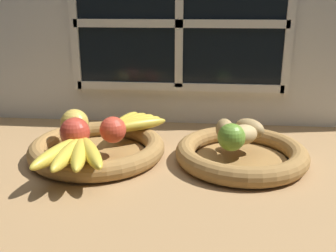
# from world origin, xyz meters

# --- Properties ---
(ground_plane) EXTENTS (1.40, 0.90, 0.03)m
(ground_plane) POSITION_xyz_m (0.00, 0.00, -0.01)
(ground_plane) COLOR #9E774C
(back_wall) EXTENTS (1.40, 0.05, 0.55)m
(back_wall) POSITION_xyz_m (0.00, 0.30, 0.28)
(back_wall) COLOR silver
(back_wall) RESTS_ON ground_plane
(fruit_bowl_left) EXTENTS (0.34, 0.34, 0.05)m
(fruit_bowl_left) POSITION_xyz_m (-0.18, -0.02, 0.02)
(fruit_bowl_left) COLOR olive
(fruit_bowl_left) RESTS_ON ground_plane
(fruit_bowl_right) EXTENTS (0.32, 0.32, 0.05)m
(fruit_bowl_right) POSITION_xyz_m (0.17, -0.02, 0.02)
(fruit_bowl_right) COLOR olive
(fruit_bowl_right) RESTS_ON ground_plane
(apple_red_right) EXTENTS (0.06, 0.06, 0.06)m
(apple_red_right) POSITION_xyz_m (-0.14, -0.03, 0.08)
(apple_red_right) COLOR #CC422D
(apple_red_right) RESTS_ON fruit_bowl_left
(apple_golden_left) EXTENTS (0.07, 0.07, 0.07)m
(apple_golden_left) POSITION_xyz_m (-0.24, -0.00, 0.08)
(apple_golden_left) COLOR gold
(apple_golden_left) RESTS_ON fruit_bowl_left
(apple_red_front) EXTENTS (0.07, 0.07, 0.07)m
(apple_red_front) POSITION_xyz_m (-0.22, -0.07, 0.08)
(apple_red_front) COLOR #B73828
(apple_red_front) RESTS_ON fruit_bowl_left
(banana_bunch_front) EXTENTS (0.17, 0.20, 0.03)m
(banana_bunch_front) POSITION_xyz_m (-0.19, -0.15, 0.06)
(banana_bunch_front) COLOR gold
(banana_bunch_front) RESTS_ON fruit_bowl_left
(banana_bunch_back) EXTENTS (0.15, 0.17, 0.03)m
(banana_bunch_back) POSITION_xyz_m (-0.11, 0.08, 0.06)
(banana_bunch_back) COLOR gold
(banana_bunch_back) RESTS_ON fruit_bowl_left
(potato_large) EXTENTS (0.10, 0.09, 0.05)m
(potato_large) POSITION_xyz_m (0.17, -0.02, 0.07)
(potato_large) COLOR tan
(potato_large) RESTS_ON fruit_bowl_right
(potato_back) EXTENTS (0.09, 0.09, 0.05)m
(potato_back) POSITION_xyz_m (0.19, 0.03, 0.07)
(potato_back) COLOR #A38451
(potato_back) RESTS_ON fruit_bowl_right
(potato_oblong) EXTENTS (0.05, 0.08, 0.05)m
(potato_oblong) POSITION_xyz_m (0.13, 0.01, 0.07)
(potato_oblong) COLOR #A38451
(potato_oblong) RESTS_ON fruit_bowl_right
(lime_near) EXTENTS (0.06, 0.06, 0.06)m
(lime_near) POSITION_xyz_m (0.14, -0.06, 0.08)
(lime_near) COLOR olive
(lime_near) RESTS_ON fruit_bowl_right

